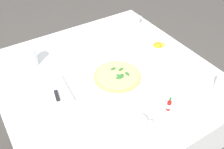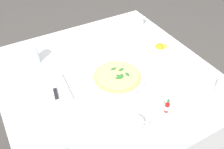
% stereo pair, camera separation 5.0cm
% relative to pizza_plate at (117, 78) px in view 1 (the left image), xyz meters
% --- Properties ---
extents(ground_plane, '(8.00, 8.00, 0.00)m').
position_rel_pizza_plate_xyz_m(ground_plane, '(0.06, 0.03, -0.73)').
color(ground_plane, '#4C4742').
extents(dining_table, '(1.17, 1.17, 0.72)m').
position_rel_pizza_plate_xyz_m(dining_table, '(0.06, 0.03, -0.13)').
color(dining_table, white).
rests_on(dining_table, ground_plane).
extents(pizza_plate, '(0.31, 0.31, 0.02)m').
position_rel_pizza_plate_xyz_m(pizza_plate, '(0.00, 0.00, 0.00)').
color(pizza_plate, white).
rests_on(pizza_plate, dining_table).
extents(pizza, '(0.26, 0.26, 0.02)m').
position_rel_pizza_plate_xyz_m(pizza, '(-0.00, -0.00, 0.01)').
color(pizza, '#DBAD60').
rests_on(pizza, pizza_plate).
extents(coffee_cup_near_right, '(0.13, 0.13, 0.07)m').
position_rel_pizza_plate_xyz_m(coffee_cup_near_right, '(0.44, -0.44, 0.02)').
color(coffee_cup_near_right, white).
rests_on(coffee_cup_near_right, dining_table).
extents(coffee_cup_back_corner, '(0.13, 0.13, 0.06)m').
position_rel_pizza_plate_xyz_m(coffee_cup_back_corner, '(-0.33, 0.10, 0.01)').
color(coffee_cup_back_corner, white).
rests_on(coffee_cup_back_corner, dining_table).
extents(water_glass_left_edge, '(0.06, 0.06, 0.11)m').
position_rel_pizza_plate_xyz_m(water_glass_left_edge, '(-0.37, -0.40, 0.04)').
color(water_glass_left_edge, white).
rests_on(water_glass_left_edge, dining_table).
extents(water_glass_near_left, '(0.07, 0.07, 0.12)m').
position_rel_pizza_plate_xyz_m(water_glass_near_left, '(0.38, 0.36, 0.04)').
color(water_glass_near_left, white).
rests_on(water_glass_near_left, dining_table).
extents(napkin_folded, '(0.23, 0.15, 0.02)m').
position_rel_pizza_plate_xyz_m(napkin_folded, '(0.08, 0.33, -0.00)').
color(napkin_folded, white).
rests_on(napkin_folded, dining_table).
extents(dinner_knife, '(0.19, 0.06, 0.01)m').
position_rel_pizza_plate_xyz_m(dinner_knife, '(0.09, 0.33, 0.01)').
color(dinner_knife, silver).
rests_on(dinner_knife, napkin_folded).
extents(citrus_bowl, '(0.15, 0.15, 0.07)m').
position_rel_pizza_plate_xyz_m(citrus_bowl, '(0.09, -0.36, 0.02)').
color(citrus_bowl, white).
rests_on(citrus_bowl, dining_table).
extents(hot_sauce_bottle, '(0.02, 0.02, 0.08)m').
position_rel_pizza_plate_xyz_m(hot_sauce_bottle, '(-0.32, -0.09, 0.02)').
color(hot_sauce_bottle, '#B7140F').
rests_on(hot_sauce_bottle, dining_table).
extents(salt_shaker, '(0.03, 0.03, 0.06)m').
position_rel_pizza_plate_xyz_m(salt_shaker, '(-0.29, -0.08, 0.01)').
color(salt_shaker, white).
rests_on(salt_shaker, dining_table).
extents(pepper_shaker, '(0.03, 0.03, 0.06)m').
position_rel_pizza_plate_xyz_m(pepper_shaker, '(-0.35, -0.10, 0.01)').
color(pepper_shaker, white).
rests_on(pepper_shaker, dining_table).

